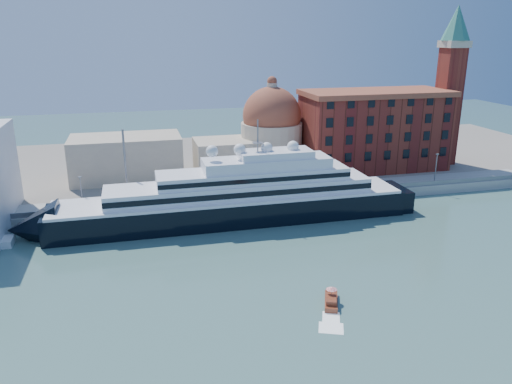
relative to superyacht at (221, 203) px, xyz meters
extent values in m
plane|color=#335855|center=(-0.28, -23.00, -4.66)|extent=(400.00, 400.00, 0.00)
cube|color=gray|center=(-0.28, 11.00, -3.41)|extent=(180.00, 10.00, 2.50)
cube|color=slate|center=(-0.28, 52.00, -3.66)|extent=(260.00, 72.00, 2.00)
cube|color=slate|center=(-0.28, 6.50, -1.56)|extent=(180.00, 0.10, 1.20)
cube|color=black|center=(2.46, 0.00, -2.40)|extent=(80.14, 12.33, 6.68)
cone|color=black|center=(-39.66, 0.00, -2.40)|extent=(10.27, 12.33, 12.33)
cube|color=black|center=(42.53, 0.00, -2.61)|extent=(6.16, 11.30, 6.16)
cube|color=white|center=(2.46, 0.00, 1.19)|extent=(78.08, 12.53, 0.62)
cube|color=white|center=(4.52, 0.00, 3.04)|extent=(59.59, 10.27, 3.08)
cube|color=black|center=(4.52, -5.13, 3.04)|extent=(59.59, 0.15, 1.23)
cube|color=white|center=(7.60, 0.00, 5.92)|extent=(43.15, 9.25, 2.67)
cube|color=white|center=(10.68, 0.00, 8.49)|extent=(28.77, 8.22, 2.47)
cube|color=white|center=(12.73, 0.00, 10.54)|extent=(16.44, 7.19, 1.64)
cylinder|color=slate|center=(8.62, 0.00, 14.86)|extent=(0.31, 0.31, 7.19)
sphere|color=white|center=(-1.65, 0.00, 11.98)|extent=(2.67, 2.67, 2.67)
sphere|color=white|center=(4.52, 0.00, 11.98)|extent=(2.67, 2.67, 2.67)
sphere|color=white|center=(10.68, 0.00, 11.98)|extent=(2.67, 2.67, 2.67)
sphere|color=white|center=(16.84, 0.00, 11.98)|extent=(2.67, 2.67, 2.67)
cube|color=maroon|center=(10.59, -39.85, -4.31)|extent=(4.10, 6.29, 1.00)
cube|color=maroon|center=(10.21, -40.77, -3.47)|extent=(2.41, 2.91, 0.80)
cylinder|color=slate|center=(10.77, -39.39, -3.07)|extent=(0.06, 0.06, 1.59)
cone|color=red|center=(10.77, -39.39, -2.17)|extent=(1.79, 1.79, 0.40)
cube|color=maroon|center=(51.72, 29.00, 8.34)|extent=(42.00, 18.00, 22.00)
cube|color=brown|center=(51.72, 29.00, 19.84)|extent=(43.00, 19.00, 1.50)
cube|color=maroon|center=(75.72, 29.00, 14.84)|extent=(6.00, 6.00, 35.00)
cube|color=beige|center=(75.72, 29.00, 33.34)|extent=(7.00, 7.00, 2.00)
cone|color=#397E6C|center=(75.72, 29.00, 39.34)|extent=(8.40, 8.40, 10.00)
cylinder|color=beige|center=(21.72, 35.00, 4.34)|extent=(18.00, 18.00, 14.00)
sphere|color=brown|center=(21.72, 35.00, 13.34)|extent=(17.00, 17.00, 17.00)
cylinder|color=beige|center=(21.72, 35.00, 21.34)|extent=(3.00, 3.00, 3.00)
cube|color=beige|center=(7.72, 33.00, 2.34)|extent=(18.00, 14.00, 10.00)
cube|color=beige|center=(-20.28, 35.00, 3.34)|extent=(30.00, 16.00, 12.00)
cylinder|color=slate|center=(-30.28, 8.00, 1.84)|extent=(0.24, 0.24, 8.00)
cube|color=slate|center=(-30.28, 8.00, 5.94)|extent=(0.80, 0.30, 0.25)
cylinder|color=slate|center=(-0.28, 8.00, 1.84)|extent=(0.24, 0.24, 8.00)
cube|color=slate|center=(-0.28, 8.00, 5.94)|extent=(0.80, 0.30, 0.25)
cylinder|color=slate|center=(29.72, 8.00, 1.84)|extent=(0.24, 0.24, 8.00)
cube|color=slate|center=(29.72, 8.00, 5.94)|extent=(0.80, 0.30, 0.25)
cylinder|color=slate|center=(59.72, 8.00, 1.84)|extent=(0.24, 0.24, 8.00)
cube|color=slate|center=(59.72, 8.00, 5.94)|extent=(0.80, 0.30, 0.25)
cylinder|color=slate|center=(-20.28, 10.00, 6.84)|extent=(0.50, 0.50, 18.00)
camera|label=1|loc=(-18.07, -105.06, 36.52)|focal=35.00mm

